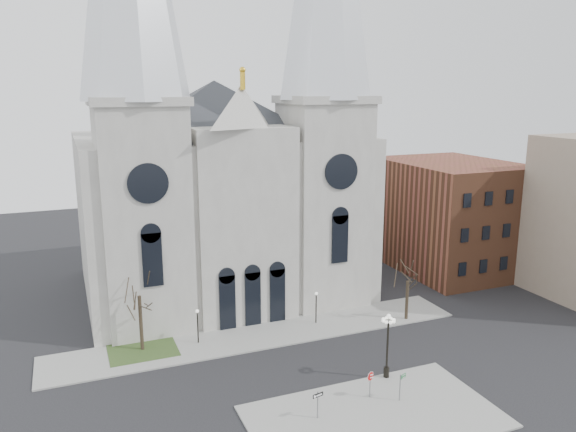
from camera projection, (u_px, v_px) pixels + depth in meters
name	position (u px, v px, depth m)	size (l,w,h in m)	color
ground	(308.00, 392.00, 43.79)	(160.00, 160.00, 0.00)	black
sidewalk_near	(374.00, 417.00, 40.35)	(18.00, 10.00, 0.14)	gray
sidewalk_far	(261.00, 335.00, 53.72)	(40.00, 6.00, 0.14)	gray
grass_patch	(143.00, 350.00, 50.60)	(6.00, 5.00, 0.18)	#26401B
cathedral	(223.00, 133.00, 60.35)	(33.00, 26.66, 54.00)	#9F9C94
bg_building_brick	(450.00, 215.00, 73.09)	(14.00, 18.00, 14.00)	brown
tree_left	(139.00, 292.00, 49.38)	(3.20, 3.20, 7.50)	black
tree_right	(408.00, 278.00, 56.42)	(3.20, 3.20, 6.00)	black
ped_lamp_left	(198.00, 320.00, 51.48)	(0.32, 0.32, 3.26)	black
ped_lamp_right	(316.00, 302.00, 55.86)	(0.32, 0.32, 3.26)	black
stop_sign	(370.00, 378.00, 42.46)	(0.77, 0.08, 2.12)	slate
globe_lamp	(388.00, 338.00, 45.02)	(1.37, 1.37, 5.48)	black
one_way_sign	(318.00, 400.00, 39.76)	(0.89, 0.23, 2.05)	slate
street_name_sign	(401.00, 385.00, 42.09)	(0.64, 0.29, 2.13)	slate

